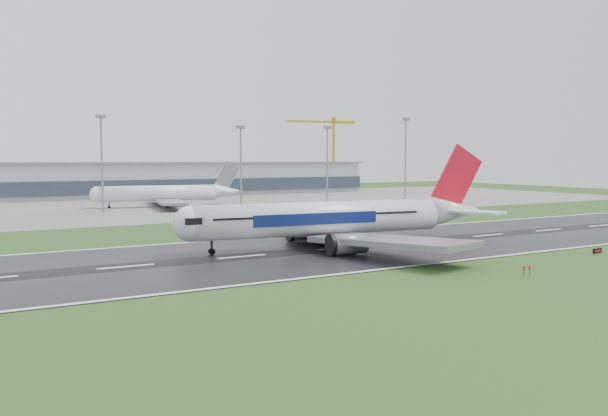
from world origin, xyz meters
TOP-DOWN VIEW (x-y plane):
  - ground at (0.00, 0.00)m, footprint 520.00×520.00m
  - runway at (0.00, 0.00)m, footprint 400.00×45.00m
  - apron at (0.00, 125.00)m, footprint 400.00×130.00m
  - terminal at (0.00, 185.00)m, footprint 240.00×36.00m
  - main_airliner at (1.86, 1.63)m, footprint 71.84×69.10m
  - parked_airliner at (-0.31, 114.66)m, footprint 61.21×58.17m
  - tower_crane at (124.65, 200.00)m, footprint 41.54×9.63m
  - runway_sign at (37.43, -28.36)m, footprint 2.29×0.83m
  - floodmast_2 at (-24.40, 100.00)m, footprint 0.64×0.64m
  - floodmast_3 at (23.07, 100.00)m, footprint 0.64×0.64m
  - floodmast_4 at (58.94, 100.00)m, footprint 0.64×0.64m
  - floodmast_5 at (96.94, 100.00)m, footprint 0.64×0.64m

SIDE VIEW (x-z plane):
  - ground at x=0.00m, z-range 0.00..0.00m
  - apron at x=0.00m, z-range 0.00..0.08m
  - runway at x=0.00m, z-range 0.00..0.10m
  - runway_sign at x=37.43m, z-range 0.00..1.04m
  - terminal at x=0.00m, z-range 0.00..15.00m
  - parked_airliner at x=-0.31m, z-range 0.08..15.81m
  - main_airliner at x=1.86m, z-range 0.10..19.37m
  - floodmast_3 at x=23.07m, z-range 0.00..27.74m
  - floodmast_4 at x=58.94m, z-range 0.00..28.54m
  - floodmast_2 at x=-24.40m, z-range 0.00..29.84m
  - floodmast_5 at x=96.94m, z-range 0.00..32.90m
  - tower_crane at x=124.65m, z-range 0.00..41.50m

